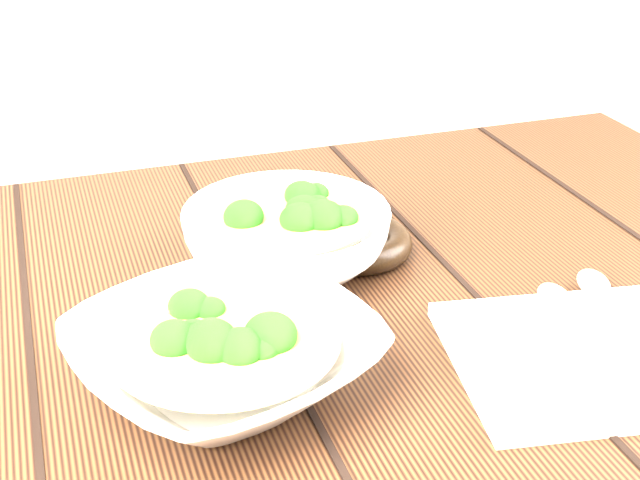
# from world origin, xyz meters

# --- Properties ---
(table) EXTENTS (1.20, 0.80, 0.75)m
(table) POSITION_xyz_m (0.00, 0.00, 0.63)
(table) COLOR #311C0E
(table) RESTS_ON ground
(soup_bowl_front) EXTENTS (0.29, 0.29, 0.07)m
(soup_bowl_front) POSITION_xyz_m (-0.07, -0.08, 0.78)
(soup_bowl_front) COLOR silver
(soup_bowl_front) RESTS_ON table
(soup_bowl_back) EXTENTS (0.24, 0.24, 0.07)m
(soup_bowl_back) POSITION_xyz_m (0.03, 0.09, 0.78)
(soup_bowl_back) COLOR silver
(soup_bowl_back) RESTS_ON table
(trivet) EXTENTS (0.12, 0.12, 0.03)m
(trivet) POSITION_xyz_m (0.10, 0.10, 0.76)
(trivet) COLOR black
(trivet) RESTS_ON table
(napkin) EXTENTS (0.26, 0.22, 0.01)m
(napkin) POSITION_xyz_m (0.22, -0.14, 0.76)
(napkin) COLOR #BCAF9C
(napkin) RESTS_ON table
(spoon_left) EXTENTS (0.08, 0.18, 0.01)m
(spoon_left) POSITION_xyz_m (0.22, -0.10, 0.77)
(spoon_left) COLOR #B7B1A2
(spoon_left) RESTS_ON napkin
(spoon_right) EXTENTS (0.09, 0.18, 0.01)m
(spoon_right) POSITION_xyz_m (0.27, -0.08, 0.77)
(spoon_right) COLOR #B7B1A2
(spoon_right) RESTS_ON napkin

